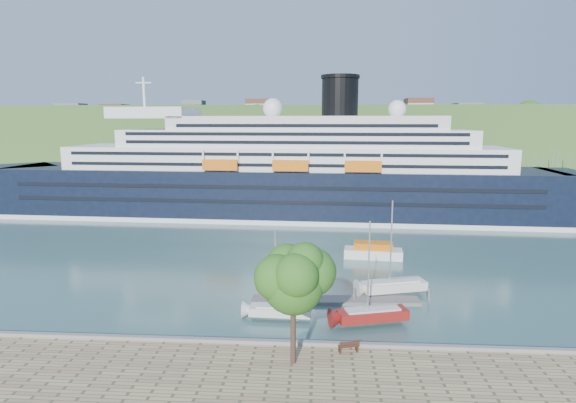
# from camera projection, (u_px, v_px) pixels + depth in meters

# --- Properties ---
(ground) EXTENTS (400.00, 400.00, 0.00)m
(ground) POSITION_uv_depth(u_px,v_px,m) (294.00, 355.00, 39.53)
(ground) COLOR #305653
(ground) RESTS_ON ground
(far_hillside) EXTENTS (400.00, 50.00, 24.00)m
(far_hillside) POSITION_uv_depth(u_px,v_px,m) (315.00, 139.00, 180.18)
(far_hillside) COLOR #3E6227
(far_hillside) RESTS_ON ground
(quay_coping) EXTENTS (220.00, 0.50, 0.30)m
(quay_coping) POSITION_uv_depth(u_px,v_px,m) (294.00, 343.00, 39.14)
(quay_coping) COLOR slate
(quay_coping) RESTS_ON promenade
(cruise_ship) EXTENTS (123.42, 23.18, 27.57)m
(cruise_ship) POSITION_uv_depth(u_px,v_px,m) (273.00, 147.00, 94.44)
(cruise_ship) COLOR black
(cruise_ship) RESTS_ON ground
(park_bench) EXTENTS (1.77, 1.04, 1.07)m
(park_bench) POSITION_uv_depth(u_px,v_px,m) (348.00, 346.00, 37.81)
(park_bench) COLOR #412212
(park_bench) RESTS_ON promenade
(promenade_tree) EXTENTS (6.10, 6.10, 10.11)m
(promenade_tree) POSITION_uv_depth(u_px,v_px,m) (293.00, 299.00, 35.42)
(promenade_tree) COLOR #266019
(promenade_tree) RESTS_ON promenade
(floating_pontoon) EXTENTS (17.78, 3.00, 0.39)m
(floating_pontoon) POSITION_uv_depth(u_px,v_px,m) (336.00, 300.00, 50.90)
(floating_pontoon) COLOR slate
(floating_pontoon) RESTS_ON ground
(sailboat_white_near) EXTENTS (6.60, 2.04, 8.46)m
(sailboat_white_near) POSITION_uv_depth(u_px,v_px,m) (280.00, 277.00, 45.88)
(sailboat_white_near) COLOR silver
(sailboat_white_near) RESTS_ON ground
(sailboat_red) EXTENTS (7.66, 3.91, 9.54)m
(sailboat_red) POSITION_uv_depth(u_px,v_px,m) (374.00, 276.00, 44.61)
(sailboat_red) COLOR maroon
(sailboat_red) RESTS_ON ground
(sailboat_white_far) EXTENTS (8.12, 4.23, 10.10)m
(sailboat_white_far) POSITION_uv_depth(u_px,v_px,m) (396.00, 251.00, 52.25)
(sailboat_white_far) COLOR silver
(sailboat_white_far) RESTS_ON ground
(tender_launch) EXTENTS (8.32, 3.54, 2.23)m
(tender_launch) POSITION_uv_depth(u_px,v_px,m) (373.00, 250.00, 67.19)
(tender_launch) COLOR orange
(tender_launch) RESTS_ON ground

